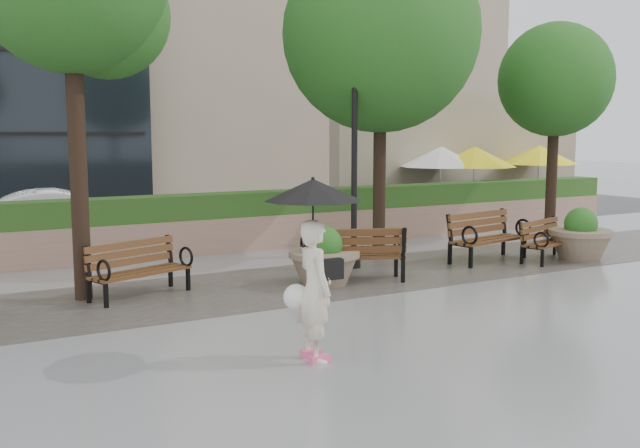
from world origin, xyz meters
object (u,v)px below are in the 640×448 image
planter_left (324,262)px  pedestrian (314,251)px  lamppost (354,182)px  bench_1 (140,281)px  bench_4 (549,249)px  planter_right (580,239)px  car_right (62,215)px  bench_2 (352,265)px  bench_3 (488,247)px

planter_left → pedestrian: 4.34m
lamppost → pedestrian: lamppost is taller
bench_1 → bench_4: size_ratio=1.06×
bench_1 → planter_right: (9.27, -1.16, 0.17)m
planter_right → car_right: car_right is taller
bench_4 → pedestrian: pedestrian is taller
bench_4 → planter_right: planter_right is taller
planter_left → bench_1: bearing=167.7°
planter_right → bench_2: bearing=175.0°
bench_1 → bench_3: bearing=-23.3°
bench_1 → bench_2: 3.83m
bench_2 → pedestrian: pedestrian is taller
bench_3 → planter_left: size_ratio=1.59×
bench_3 → planter_left: planter_left is taller
bench_3 → pedestrian: pedestrian is taller
car_right → pedestrian: bearing=-169.8°
bench_2 → bench_3: bearing=-153.4°
bench_2 → lamppost: 1.96m
pedestrian → planter_right: bearing=-64.3°
lamppost → pedestrian: (-3.54, -4.73, -0.43)m
car_right → bench_1: bearing=-174.5°
planter_left → planter_right: size_ratio=0.95×
bench_4 → bench_3: bearing=134.9°
bench_4 → planter_left: (-5.39, 0.27, 0.16)m
bench_3 → lamppost: (-2.89, 0.77, 1.45)m
bench_2 → pedestrian: size_ratio=0.92×
planter_left → planter_right: (6.11, -0.47, 0.02)m
bench_2 → planter_right: (5.51, -0.49, 0.14)m
bench_1 → pedestrian: (0.95, -4.31, 1.06)m
pedestrian → planter_left: bearing=-26.4°
pedestrian → lamppost: bearing=-31.8°
planter_right → pedestrian: 8.94m
planter_right → car_right: 12.54m
bench_1 → pedestrian: 4.54m
bench_1 → bench_4: (8.55, -0.95, -0.01)m
bench_1 → lamppost: bearing=-15.3°
bench_2 → car_right: 8.80m
bench_4 → planter_right: 0.78m
bench_4 → pedestrian: 8.37m
bench_2 → car_right: bearing=-43.1°
bench_3 → car_right: car_right is taller
bench_1 → bench_2: size_ratio=0.91×
planter_right → car_right: bearing=137.8°
car_right → lamppost: bearing=-141.2°
planter_left → car_right: 8.56m
bench_3 → pedestrian: size_ratio=0.94×
bench_3 → planter_right: size_ratio=1.51×
bench_1 → lamppost: lamppost is taller
bench_1 → bench_2: bench_2 is taller
bench_4 → planter_right: bearing=-33.5°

